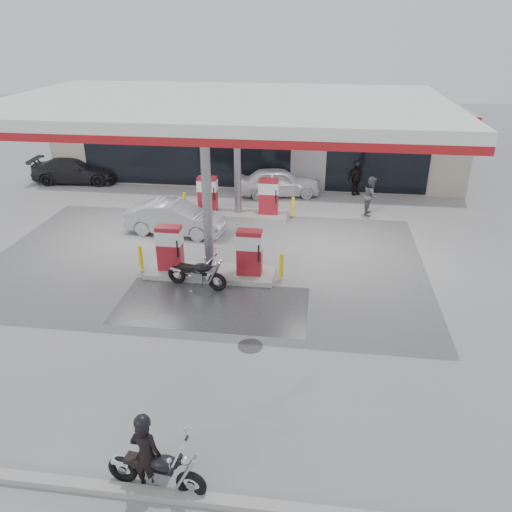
{
  "coord_description": "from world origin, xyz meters",
  "views": [
    {
      "loc": [
        3.66,
        -13.24,
        8.13
      ],
      "look_at": [
        1.72,
        1.27,
        1.2
      ],
      "focal_mm": 35.0,
      "sensor_mm": 36.0,
      "label": 1
    }
  ],
  "objects": [
    {
      "name": "drain_cover",
      "position": [
        2.0,
        -2.0,
        0.0
      ],
      "size": [
        0.7,
        0.7,
        0.01
      ],
      "primitive_type": "cylinder",
      "color": "#38383A",
      "rests_on": "ground"
    },
    {
      "name": "wet_patch",
      "position": [
        0.5,
        0.0,
        0.0
      ],
      "size": [
        6.0,
        3.0,
        0.0
      ],
      "primitive_type": "cube",
      "color": "#4C4C4F",
      "rests_on": "ground"
    },
    {
      "name": "hatchback_silver",
      "position": [
        -2.24,
        5.6,
        0.68
      ],
      "size": [
        4.23,
        1.84,
        1.35
      ],
      "primitive_type": "imported",
      "rotation": [
        0.0,
        0.0,
        1.47
      ],
      "color": "#9C9EA4",
      "rests_on": "ground"
    },
    {
      "name": "kerb",
      "position": [
        0.0,
        -7.0,
        0.07
      ],
      "size": [
        28.0,
        0.25,
        0.15
      ],
      "primitive_type": "cube",
      "color": "gray",
      "rests_on": "ground"
    },
    {
      "name": "biker_walking",
      "position": [
        5.46,
        11.8,
        0.83
      ],
      "size": [
        1.04,
        0.85,
        1.66
      ],
      "primitive_type": "imported",
      "rotation": [
        0.0,
        0.0,
        0.55
      ],
      "color": "black",
      "rests_on": "ground"
    },
    {
      "name": "pump_island_near",
      "position": [
        0.0,
        2.0,
        0.71
      ],
      "size": [
        5.14,
        1.3,
        1.78
      ],
      "color": "#9E9E99",
      "rests_on": "ground"
    },
    {
      "name": "pump_island_far",
      "position": [
        0.0,
        8.0,
        0.71
      ],
      "size": [
        5.14,
        1.3,
        1.78
      ],
      "color": "#9E9E99",
      "rests_on": "ground"
    },
    {
      "name": "attendant",
      "position": [
        6.0,
        9.0,
        0.89
      ],
      "size": [
        0.75,
        0.92,
        1.77
      ],
      "primitive_type": "imported",
      "rotation": [
        0.0,
        0.0,
        1.47
      ],
      "color": "#56555A",
      "rests_on": "ground"
    },
    {
      "name": "ground",
      "position": [
        0.0,
        0.0,
        0.0
      ],
      "size": [
        90.0,
        90.0,
        0.0
      ],
      "primitive_type": "plane",
      "color": "gray",
      "rests_on": "ground"
    },
    {
      "name": "parked_motorcycle",
      "position": [
        -0.22,
        1.11,
        0.49
      ],
      "size": [
        2.14,
        0.94,
        1.11
      ],
      "rotation": [
        0.0,
        0.0,
        -0.22
      ],
      "color": "black",
      "rests_on": "ground"
    },
    {
      "name": "store_building",
      "position": [
        0.01,
        15.94,
        2.01
      ],
      "size": [
        22.0,
        8.22,
        4.0
      ],
      "color": "#AB9F8F",
      "rests_on": "ground"
    },
    {
      "name": "sedan_white",
      "position": [
        1.57,
        11.2,
        0.71
      ],
      "size": [
        4.38,
        2.4,
        1.41
      ],
      "primitive_type": "imported",
      "rotation": [
        0.0,
        0.0,
        1.75
      ],
      "color": "white",
      "rests_on": "ground"
    },
    {
      "name": "biker_main",
      "position": [
        0.74,
        -6.78,
        0.83
      ],
      "size": [
        0.65,
        0.47,
        1.66
      ],
      "primitive_type": "imported",
      "rotation": [
        0.0,
        0.0,
        3.02
      ],
      "color": "black",
      "rests_on": "ground"
    },
    {
      "name": "parked_car_left",
      "position": [
        -9.71,
        12.0,
        0.68
      ],
      "size": [
        4.84,
        2.31,
        1.36
      ],
      "primitive_type": "imported",
      "rotation": [
        0.0,
        0.0,
        1.66
      ],
      "color": "black",
      "rests_on": "ground"
    },
    {
      "name": "canopy",
      "position": [
        0.0,
        5.0,
        5.27
      ],
      "size": [
        16.0,
        10.02,
        5.51
      ],
      "color": "silver",
      "rests_on": "ground"
    },
    {
      "name": "main_motorcycle",
      "position": [
        0.93,
        -6.8,
        0.46
      ],
      "size": [
        2.02,
        0.77,
        1.03
      ],
      "rotation": [
        0.0,
        0.0,
        -0.12
      ],
      "color": "black",
      "rests_on": "ground"
    }
  ]
}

